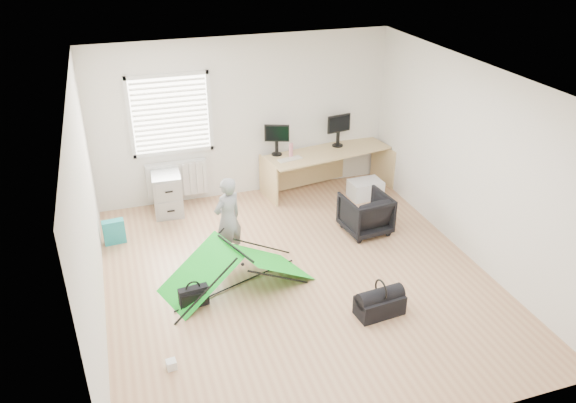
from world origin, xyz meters
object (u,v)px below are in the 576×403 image
object	(u,v)px
monitor_left	(277,144)
kite	(236,267)
thermos	(291,150)
duffel_bag	(380,305)
desk	(327,171)
office_chair	(365,213)
laptop_bag	(194,297)
storage_crate	(365,189)
person	(228,219)
monitor_right	(338,135)
filing_cabinet	(167,193)

from	to	relation	value
monitor_left	kite	world-z (taller)	monitor_left
thermos	duffel_bag	xyz separation A→B (m)	(0.03, -3.37, -0.74)
desk	monitor_left	xyz separation A→B (m)	(-0.88, 0.13, 0.57)
office_chair	laptop_bag	distance (m)	3.00
kite	duffel_bag	bearing A→B (deg)	-56.35
monitor_left	storage_crate	world-z (taller)	monitor_left
person	storage_crate	xyz separation A→B (m)	(2.65, 1.14, -0.47)
desk	laptop_bag	xyz separation A→B (m)	(-2.79, -2.55, -0.23)
duffel_bag	monitor_left	bearing A→B (deg)	88.01
monitor_right	person	bearing A→B (deg)	-153.79
filing_cabinet	duffel_bag	bearing A→B (deg)	-55.64
thermos	person	distance (m)	2.13
kite	person	bearing A→B (deg)	64.76
filing_cabinet	monitor_left	bearing A→B (deg)	5.60
desk	kite	world-z (taller)	desk
thermos	duffel_bag	bearing A→B (deg)	-89.56
desk	office_chair	size ratio (longest dim) A/B	3.20
thermos	laptop_bag	distance (m)	3.36
person	office_chair	bearing A→B (deg)	154.32
duffel_bag	desk	bearing A→B (deg)	73.45
person	filing_cabinet	bearing A→B (deg)	-96.35
desk	duffel_bag	distance (m)	3.48
filing_cabinet	monitor_left	size ratio (longest dim) A/B	1.70
thermos	storage_crate	xyz separation A→B (m)	(1.21, -0.41, -0.71)
thermos	office_chair	bearing A→B (deg)	-64.39
filing_cabinet	person	xyz separation A→B (m)	(0.65, -1.64, 0.27)
thermos	kite	world-z (taller)	thermos
duffel_bag	person	bearing A→B (deg)	123.29
office_chair	person	world-z (taller)	person
monitor_right	kite	xyz separation A→B (m)	(-2.43, -2.48, -0.66)
filing_cabinet	monitor_right	world-z (taller)	monitor_right
monitor_left	person	size ratio (longest dim) A/B	0.33
desk	duffel_bag	world-z (taller)	desk
desk	monitor_right	distance (m)	0.66
desk	duffel_bag	bearing A→B (deg)	-110.64
kite	storage_crate	distance (m)	3.28
laptop_bag	person	bearing A→B (deg)	49.09
monitor_left	kite	size ratio (longest dim) A/B	0.22
storage_crate	desk	bearing A→B (deg)	139.45
monitor_right	kite	size ratio (longest dim) A/B	0.24
monitor_right	kite	distance (m)	3.54
storage_crate	office_chair	bearing A→B (deg)	-115.42
monitor_right	laptop_bag	distance (m)	4.17
laptop_bag	duffel_bag	world-z (taller)	laptop_bag
office_chair	filing_cabinet	bearing A→B (deg)	-35.16
person	monitor_left	bearing A→B (deg)	-153.36
desk	filing_cabinet	xyz separation A→B (m)	(-2.77, 0.05, -0.02)
thermos	office_chair	xyz separation A→B (m)	(0.71, -1.48, -0.55)
thermos	kite	distance (m)	2.77
monitor_left	thermos	distance (m)	0.27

